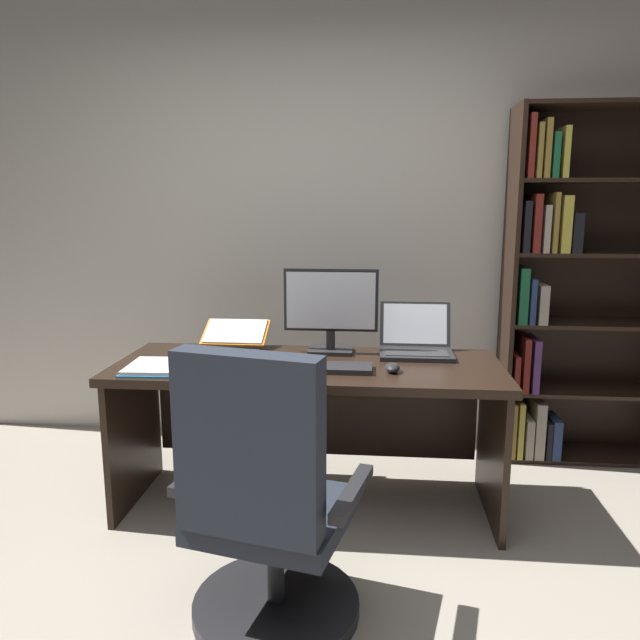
% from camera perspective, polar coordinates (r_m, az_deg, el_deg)
% --- Properties ---
extents(wall_back, '(5.34, 0.12, 2.70)m').
position_cam_1_polar(wall_back, '(3.67, 2.20, 9.42)').
color(wall_back, beige).
rests_on(wall_back, ground).
extents(desk, '(1.80, 0.69, 0.72)m').
position_cam_1_polar(desk, '(2.93, -0.97, -7.37)').
color(desk, black).
rests_on(desk, ground).
extents(bookshelf, '(0.96, 0.32, 1.98)m').
position_cam_1_polar(bookshelf, '(3.63, 22.93, 2.42)').
color(bookshelf, black).
rests_on(bookshelf, ground).
extents(office_chair, '(0.68, 0.60, 1.01)m').
position_cam_1_polar(office_chair, '(2.11, -5.30, -17.99)').
color(office_chair, '#232326').
rests_on(office_chair, ground).
extents(monitor, '(0.47, 0.16, 0.42)m').
position_cam_1_polar(monitor, '(2.96, 1.04, 0.87)').
color(monitor, '#232326').
rests_on(monitor, desk).
extents(laptop, '(0.36, 0.32, 0.24)m').
position_cam_1_polar(laptop, '(3.00, 9.14, -2.25)').
color(laptop, '#232326').
rests_on(laptop, desk).
extents(keyboard, '(0.42, 0.15, 0.02)m').
position_cam_1_polar(keyboard, '(2.68, 0.48, -4.57)').
color(keyboard, '#232326').
rests_on(keyboard, desk).
extents(computer_mouse, '(0.06, 0.10, 0.04)m').
position_cam_1_polar(computer_mouse, '(2.67, 6.93, -4.54)').
color(computer_mouse, '#232326').
rests_on(computer_mouse, desk).
extents(reading_stand_with_book, '(0.33, 0.27, 0.13)m').
position_cam_1_polar(reading_stand_with_book, '(3.12, -8.13, -1.41)').
color(reading_stand_with_book, '#232326').
rests_on(reading_stand_with_book, desk).
extents(open_binder, '(0.52, 0.31, 0.02)m').
position_cam_1_polar(open_binder, '(2.76, -12.95, -4.41)').
color(open_binder, '#2D84C6').
rests_on(open_binder, desk).
extents(notepad, '(0.17, 0.22, 0.01)m').
position_cam_1_polar(notepad, '(2.86, -6.48, -3.80)').
color(notepad, silver).
rests_on(notepad, desk).
extents(pen, '(0.14, 0.03, 0.01)m').
position_cam_1_polar(pen, '(2.85, -6.09, -3.64)').
color(pen, black).
rests_on(pen, notepad).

